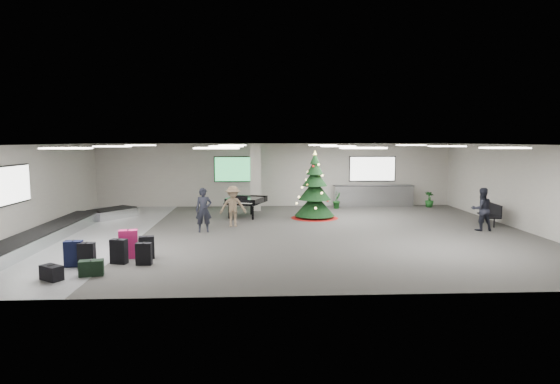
{
  "coord_description": "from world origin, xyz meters",
  "views": [
    {
      "loc": [
        -0.91,
        -16.77,
        3.35
      ],
      "look_at": [
        -0.04,
        1.0,
        1.38
      ],
      "focal_mm": 30.0,
      "sensor_mm": 36.0,
      "label": 1
    }
  ],
  "objects_px": {
    "baggage_carousel": "(62,229)",
    "christmas_tree": "(315,195)",
    "grand_piano": "(246,201)",
    "traveler_a": "(204,210)",
    "bench": "(491,213)",
    "traveler_bench": "(482,209)",
    "pink_suitcase": "(128,244)",
    "potted_plant_left": "(337,200)",
    "service_counter": "(373,196)",
    "traveler_b": "(233,206)",
    "potted_plant_right": "(429,199)"
  },
  "relations": [
    {
      "from": "christmas_tree",
      "to": "potted_plant_left",
      "type": "distance_m",
      "value": 3.2
    },
    {
      "from": "bench",
      "to": "traveler_b",
      "type": "relative_size",
      "value": 0.88
    },
    {
      "from": "bench",
      "to": "traveler_a",
      "type": "xyz_separation_m",
      "value": [
        -11.25,
        -0.87,
        0.33
      ]
    },
    {
      "from": "christmas_tree",
      "to": "traveler_bench",
      "type": "xyz_separation_m",
      "value": [
        5.86,
        -3.14,
        -0.2
      ]
    },
    {
      "from": "bench",
      "to": "service_counter",
      "type": "bearing_deg",
      "value": 127.48
    },
    {
      "from": "baggage_carousel",
      "to": "traveler_b",
      "type": "xyz_separation_m",
      "value": [
        5.97,
        1.43,
        0.58
      ]
    },
    {
      "from": "baggage_carousel",
      "to": "service_counter",
      "type": "xyz_separation_m",
      "value": [
        12.84,
        6.73,
        0.33
      ]
    },
    {
      "from": "potted_plant_right",
      "to": "traveler_b",
      "type": "bearing_deg",
      "value": -153.11
    },
    {
      "from": "grand_piano",
      "to": "traveler_a",
      "type": "relative_size",
      "value": 1.31
    },
    {
      "from": "bench",
      "to": "traveler_b",
      "type": "height_order",
      "value": "traveler_b"
    },
    {
      "from": "bench",
      "to": "baggage_carousel",
      "type": "bearing_deg",
      "value": -169.63
    },
    {
      "from": "christmas_tree",
      "to": "bench",
      "type": "xyz_separation_m",
      "value": [
        6.81,
        -2.04,
        -0.52
      ]
    },
    {
      "from": "baggage_carousel",
      "to": "pink_suitcase",
      "type": "xyz_separation_m",
      "value": [
        3.25,
        -3.42,
        0.19
      ]
    },
    {
      "from": "service_counter",
      "to": "bench",
      "type": "height_order",
      "value": "service_counter"
    },
    {
      "from": "baggage_carousel",
      "to": "potted_plant_right",
      "type": "distance_m",
      "value": 16.84
    },
    {
      "from": "service_counter",
      "to": "potted_plant_left",
      "type": "relative_size",
      "value": 5.01
    },
    {
      "from": "grand_piano",
      "to": "potted_plant_right",
      "type": "distance_m",
      "value": 9.57
    },
    {
      "from": "baggage_carousel",
      "to": "christmas_tree",
      "type": "bearing_deg",
      "value": 19.11
    },
    {
      "from": "baggage_carousel",
      "to": "pink_suitcase",
      "type": "bearing_deg",
      "value": -46.48
    },
    {
      "from": "service_counter",
      "to": "bench",
      "type": "distance_m",
      "value": 6.46
    },
    {
      "from": "bench",
      "to": "traveler_a",
      "type": "bearing_deg",
      "value": -169.5
    },
    {
      "from": "traveler_bench",
      "to": "service_counter",
      "type": "bearing_deg",
      "value": -71.77
    },
    {
      "from": "christmas_tree",
      "to": "traveler_bench",
      "type": "relative_size",
      "value": 1.82
    },
    {
      "from": "grand_piano",
      "to": "christmas_tree",
      "type": "bearing_deg",
      "value": 11.53
    },
    {
      "from": "service_counter",
      "to": "christmas_tree",
      "type": "xyz_separation_m",
      "value": [
        -3.44,
        -3.48,
        0.46
      ]
    },
    {
      "from": "baggage_carousel",
      "to": "traveler_bench",
      "type": "relative_size",
      "value": 6.04
    },
    {
      "from": "service_counter",
      "to": "pink_suitcase",
      "type": "xyz_separation_m",
      "value": [
        -9.59,
        -10.15,
        -0.14
      ]
    },
    {
      "from": "christmas_tree",
      "to": "traveler_b",
      "type": "xyz_separation_m",
      "value": [
        -3.43,
        -1.83,
        -0.21
      ]
    },
    {
      "from": "traveler_bench",
      "to": "bench",
      "type": "bearing_deg",
      "value": -132.54
    },
    {
      "from": "service_counter",
      "to": "traveler_bench",
      "type": "height_order",
      "value": "traveler_bench"
    },
    {
      "from": "potted_plant_left",
      "to": "traveler_a",
      "type": "bearing_deg",
      "value": -135.94
    },
    {
      "from": "christmas_tree",
      "to": "potted_plant_right",
      "type": "height_order",
      "value": "christmas_tree"
    },
    {
      "from": "grand_piano",
      "to": "potted_plant_right",
      "type": "height_order",
      "value": "grand_piano"
    },
    {
      "from": "service_counter",
      "to": "traveler_a",
      "type": "xyz_separation_m",
      "value": [
        -7.88,
        -6.39,
        0.27
      ]
    },
    {
      "from": "pink_suitcase",
      "to": "traveler_b",
      "type": "xyz_separation_m",
      "value": [
        2.73,
        4.85,
        0.39
      ]
    },
    {
      "from": "grand_piano",
      "to": "bench",
      "type": "distance_m",
      "value": 10.1
    },
    {
      "from": "traveler_bench",
      "to": "pink_suitcase",
      "type": "bearing_deg",
      "value": 14.55
    },
    {
      "from": "service_counter",
      "to": "traveler_bench",
      "type": "distance_m",
      "value": 7.05
    },
    {
      "from": "potted_plant_left",
      "to": "potted_plant_right",
      "type": "distance_m",
      "value": 4.76
    },
    {
      "from": "baggage_carousel",
      "to": "christmas_tree",
      "type": "relative_size",
      "value": 3.32
    },
    {
      "from": "baggage_carousel",
      "to": "grand_piano",
      "type": "height_order",
      "value": "grand_piano"
    },
    {
      "from": "traveler_a",
      "to": "potted_plant_right",
      "type": "xyz_separation_m",
      "value": [
        10.65,
        5.97,
        -0.42
      ]
    },
    {
      "from": "bench",
      "to": "potted_plant_left",
      "type": "xyz_separation_m",
      "value": [
        -5.35,
        4.83,
        -0.08
      ]
    },
    {
      "from": "bench",
      "to": "potted_plant_left",
      "type": "bearing_deg",
      "value": 144.0
    },
    {
      "from": "traveler_b",
      "to": "traveler_a",
      "type": "bearing_deg",
      "value": -139.65
    },
    {
      "from": "bench",
      "to": "potted_plant_left",
      "type": "relative_size",
      "value": 1.73
    },
    {
      "from": "service_counter",
      "to": "traveler_b",
      "type": "distance_m",
      "value": 8.68
    },
    {
      "from": "baggage_carousel",
      "to": "potted_plant_left",
      "type": "height_order",
      "value": "potted_plant_left"
    },
    {
      "from": "christmas_tree",
      "to": "traveler_bench",
      "type": "bearing_deg",
      "value": -28.19
    },
    {
      "from": "traveler_a",
      "to": "christmas_tree",
      "type": "bearing_deg",
      "value": 24.69
    }
  ]
}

